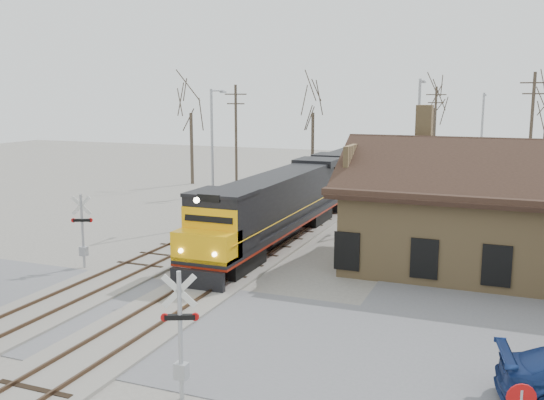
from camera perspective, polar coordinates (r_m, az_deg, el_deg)
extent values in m
plane|color=gray|center=(23.77, -11.37, -11.09)|extent=(140.00, 140.00, 0.00)
cube|color=slate|center=(23.77, -11.38, -11.05)|extent=(60.00, 9.00, 0.03)
cube|color=gray|center=(36.65, 1.50, -3.28)|extent=(3.40, 90.00, 0.12)
cube|color=#473323|center=(36.88, 0.45, -3.02)|extent=(0.08, 90.00, 0.14)
cube|color=#473323|center=(36.39, 2.56, -3.21)|extent=(0.08, 90.00, 0.14)
cube|color=gray|center=(38.40, -4.82, -2.70)|extent=(3.40, 90.00, 0.12)
cube|color=#473323|center=(38.70, -5.77, -2.45)|extent=(0.08, 90.00, 0.14)
cube|color=#473323|center=(38.07, -3.86, -2.63)|extent=(0.08, 90.00, 0.14)
cube|color=#9F8052|center=(31.16, 20.68, -2.65)|extent=(14.00, 8.00, 4.00)
cube|color=black|center=(30.79, 20.92, 1.17)|extent=(15.20, 9.20, 0.30)
cube|color=black|center=(28.38, 20.95, 2.51)|extent=(15.00, 4.71, 2.66)
cube|color=black|center=(32.95, 21.10, 3.45)|extent=(15.00, 4.71, 2.66)
cube|color=#9F8052|center=(32.31, 14.13, 6.73)|extent=(0.80, 0.80, 2.20)
cube|color=black|center=(29.40, -3.94, -5.76)|extent=(2.28, 3.65, 0.91)
cube|color=black|center=(40.12, 3.41, -1.49)|extent=(2.28, 3.65, 0.91)
cube|color=black|center=(34.51, 0.31, -2.12)|extent=(2.74, 18.26, 0.32)
cube|color=maroon|center=(34.55, 0.31, -2.45)|extent=(2.76, 18.26, 0.11)
cube|color=black|center=(35.29, 0.99, 0.49)|extent=(2.37, 13.24, 2.56)
cube|color=black|center=(28.17, -4.71, -1.97)|extent=(2.74, 2.56, 2.56)
cube|color=#FFB50D|center=(27.00, -6.16, -4.22)|extent=(2.74, 1.64, 1.28)
cube|color=black|center=(26.59, -7.04, -7.52)|extent=(2.56, 0.25, 0.91)
cylinder|color=#FFF2CC|center=(25.83, -7.12, -0.02)|extent=(0.26, 0.10, 0.26)
cube|color=black|center=(46.60, 6.08, 0.08)|extent=(2.28, 3.65, 0.91)
cube|color=black|center=(57.99, 9.27, 1.96)|extent=(2.28, 3.65, 0.91)
cube|color=black|center=(52.16, 7.87, 1.91)|extent=(2.74, 18.26, 0.32)
cube|color=maroon|center=(52.19, 7.86, 1.70)|extent=(2.76, 18.26, 0.11)
cube|color=black|center=(53.09, 8.20, 3.59)|extent=(2.37, 13.24, 2.56)
cube|color=black|center=(45.50, 5.85, 2.58)|extent=(2.74, 2.56, 2.56)
cube|color=black|center=(44.13, 5.28, 1.34)|extent=(2.74, 1.64, 1.28)
cube|color=black|center=(43.49, 4.91, -0.61)|extent=(2.56, 0.25, 0.91)
cylinder|color=#A5A8AD|center=(17.31, -8.61, -12.56)|extent=(0.13, 0.13, 3.72)
cube|color=silver|center=(16.85, -8.73, -8.47)|extent=(0.90, 0.44, 0.97)
cube|color=silver|center=(16.85, -8.73, -8.47)|extent=(0.90, 0.44, 0.97)
cube|color=black|center=(17.10, -8.66, -10.83)|extent=(0.82, 0.48, 0.14)
cylinder|color=#B20C0C|center=(17.15, -10.08, -10.82)|extent=(0.24, 0.17, 0.22)
cylinder|color=#B20C0C|center=(17.07, -7.24, -10.85)|extent=(0.24, 0.17, 0.22)
cube|color=#A5A8AD|center=(17.73, -8.52, -15.63)|extent=(0.37, 0.28, 0.47)
cylinder|color=#A5A8AD|center=(31.04, -17.40, -2.82)|extent=(0.13, 0.13, 3.67)
cube|color=silver|center=(30.79, -17.52, -0.49)|extent=(0.89, 0.42, 0.96)
cube|color=silver|center=(30.79, -17.52, -0.49)|extent=(0.89, 0.42, 0.96)
cube|color=black|center=(30.92, -17.45, -1.83)|extent=(0.82, 0.47, 0.14)
cylinder|color=#B20C0C|center=(30.82, -16.71, -1.83)|extent=(0.23, 0.16, 0.22)
cylinder|color=#B20C0C|center=(31.04, -18.19, -1.83)|extent=(0.23, 0.16, 0.22)
cube|color=#A5A8AD|center=(31.27, -17.30, -4.63)|extent=(0.37, 0.27, 0.46)
cylinder|color=#B20C0C|center=(14.99, 22.41, -16.84)|extent=(0.64, 0.25, 0.66)
cylinder|color=#A5A8AD|center=(39.05, -5.64, 3.93)|extent=(0.18, 0.18, 8.76)
cylinder|color=#A5A8AD|center=(39.64, -5.14, 10.22)|extent=(0.12, 1.80, 0.12)
cube|color=#A5A8AD|center=(40.36, -4.62, 10.08)|extent=(0.25, 0.50, 0.12)
cylinder|color=#A5A8AD|center=(41.05, 13.51, 4.46)|extent=(0.18, 0.18, 9.42)
cylinder|color=#A5A8AD|center=(41.78, 13.96, 10.87)|extent=(0.12, 1.80, 0.12)
cube|color=#A5A8AD|center=(42.57, 14.10, 10.71)|extent=(0.25, 0.50, 0.12)
cylinder|color=#A5A8AD|center=(53.12, 19.07, 4.91)|extent=(0.18, 0.18, 8.54)
cylinder|color=#A5A8AD|center=(53.85, 19.38, 9.40)|extent=(0.12, 1.80, 0.12)
cube|color=#A5A8AD|center=(54.65, 19.41, 9.29)|extent=(0.25, 0.50, 0.12)
cylinder|color=#382D23|center=(52.30, -3.40, 5.73)|extent=(0.24, 0.24, 9.22)
cube|color=#382D23|center=(52.15, -3.45, 9.91)|extent=(2.00, 0.10, 0.10)
cube|color=#382D23|center=(52.16, -3.44, 9.03)|extent=(1.60, 0.10, 0.10)
cylinder|color=#382D23|center=(64.02, 15.05, 6.17)|extent=(0.24, 0.24, 9.17)
cube|color=#382D23|center=(63.90, 15.20, 9.55)|extent=(2.00, 0.10, 0.10)
cube|color=#382D23|center=(63.91, 15.17, 8.84)|extent=(1.60, 0.10, 0.10)
cylinder|color=#382D23|center=(49.60, 23.14, 5.21)|extent=(0.24, 0.24, 10.06)
cube|color=#382D23|center=(49.49, 23.48, 10.09)|extent=(2.00, 0.10, 0.10)
cube|color=#382D23|center=(49.49, 23.41, 9.17)|extent=(1.60, 0.10, 0.10)
cylinder|color=#382D23|center=(57.83, -7.56, 4.82)|extent=(0.32, 0.32, 6.70)
cylinder|color=#382D23|center=(59.01, 3.84, 4.97)|extent=(0.32, 0.32, 6.67)
cylinder|color=#382D23|center=(64.82, 14.92, 5.27)|extent=(0.32, 0.32, 7.04)
cylinder|color=#382D23|center=(58.91, 24.22, 4.16)|extent=(0.32, 0.32, 6.77)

